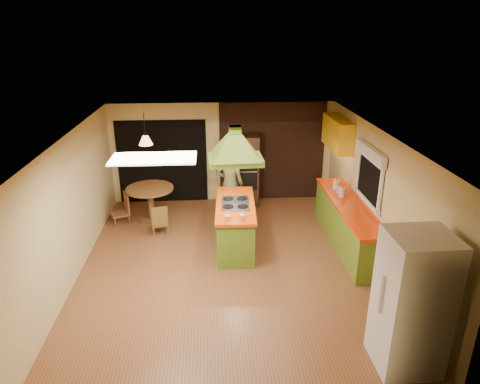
{
  "coord_description": "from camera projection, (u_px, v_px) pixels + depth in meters",
  "views": [
    {
      "loc": [
        -0.29,
        -7.06,
        4.26
      ],
      "look_at": [
        0.27,
        0.8,
        1.15
      ],
      "focal_mm": 32.0,
      "sensor_mm": 36.0,
      "label": 1
    }
  ],
  "objects": [
    {
      "name": "fluor_panel",
      "position": [
        154.0,
        158.0,
        6.04
      ],
      "size": [
        1.2,
        0.6,
        0.03
      ],
      "primitive_type": "cube",
      "color": "white",
      "rests_on": "ceiling_plane"
    },
    {
      "name": "dining_table",
      "position": [
        150.0,
        197.0,
        9.76
      ],
      "size": [
        1.07,
        1.07,
        0.8
      ],
      "rotation": [
        0.0,
        0.0,
        -0.37
      ],
      "color": "brown",
      "rests_on": "ground"
    },
    {
      "name": "brick_panel",
      "position": [
        272.0,
        152.0,
        10.76
      ],
      "size": [
        2.64,
        0.03,
        2.5
      ],
      "primitive_type": "cube",
      "color": "#381E14",
      "rests_on": "ground"
    },
    {
      "name": "chair_left",
      "position": [
        119.0,
        208.0,
        9.7
      ],
      "size": [
        0.5,
        0.5,
        0.7
      ],
      "primitive_type": null,
      "rotation": [
        0.0,
        0.0,
        -1.16
      ],
      "color": "brown",
      "rests_on": "ground"
    },
    {
      "name": "window_right",
      "position": [
        370.0,
        166.0,
        8.03
      ],
      "size": [
        0.12,
        1.35,
        1.06
      ],
      "color": "black",
      "rests_on": "room_walls"
    },
    {
      "name": "right_counter",
      "position": [
        348.0,
        224.0,
        8.68
      ],
      "size": [
        0.62,
        3.05,
        0.92
      ],
      "color": "olive",
      "rests_on": "ground"
    },
    {
      "name": "ground",
      "position": [
        229.0,
        264.0,
        8.14
      ],
      "size": [
        6.5,
        6.5,
        0.0
      ],
      "primitive_type": "plane",
      "color": "brown",
      "rests_on": "ground"
    },
    {
      "name": "refrigerator",
      "position": [
        412.0,
        303.0,
        5.42
      ],
      "size": [
        0.8,
        0.76,
        1.92
      ],
      "primitive_type": "cube",
      "rotation": [
        0.0,
        0.0,
        0.01
      ],
      "color": "white",
      "rests_on": "ground"
    },
    {
      "name": "room_walls",
      "position": [
        228.0,
        203.0,
        7.68
      ],
      "size": [
        5.5,
        6.5,
        6.5
      ],
      "color": "beige",
      "rests_on": "ground"
    },
    {
      "name": "wall_oven",
      "position": [
        247.0,
        170.0,
        10.58
      ],
      "size": [
        0.61,
        0.63,
        1.76
      ],
      "rotation": [
        0.0,
        0.0,
        -0.05
      ],
      "color": "#412515",
      "rests_on": "ground"
    },
    {
      "name": "kitchen_island",
      "position": [
        235.0,
        225.0,
        8.62
      ],
      "size": [
        0.85,
        1.93,
        0.96
      ],
      "rotation": [
        0.0,
        0.0,
        -0.05
      ],
      "color": "olive",
      "rests_on": "ground"
    },
    {
      "name": "nook_opening",
      "position": [
        163.0,
        162.0,
        10.65
      ],
      "size": [
        2.2,
        0.03,
        2.1
      ],
      "primitive_type": "cube",
      "color": "black",
      "rests_on": "ground"
    },
    {
      "name": "range_hood",
      "position": [
        235.0,
        139.0,
        7.97
      ],
      "size": [
        1.05,
        0.77,
        0.79
      ],
      "rotation": [
        0.0,
        0.0,
        0.04
      ],
      "color": "#50681A",
      "rests_on": "ceiling_plane"
    },
    {
      "name": "canister_medium",
      "position": [
        342.0,
        192.0,
        8.82
      ],
      "size": [
        0.19,
        0.19,
        0.21
      ],
      "primitive_type": "cylinder",
      "rotation": [
        0.0,
        0.0,
        0.35
      ],
      "color": "beige",
      "rests_on": "right_counter"
    },
    {
      "name": "upper_cabinets",
      "position": [
        337.0,
        134.0,
        9.63
      ],
      "size": [
        0.34,
        1.4,
        0.7
      ],
      "primitive_type": "cube",
      "color": "yellow",
      "rests_on": "room_walls"
    },
    {
      "name": "pendant_lamp",
      "position": [
        146.0,
        140.0,
        9.27
      ],
      "size": [
        0.4,
        0.4,
        0.2
      ],
      "primitive_type": "cone",
      "rotation": [
        0.0,
        0.0,
        0.43
      ],
      "color": "#FF9E3F",
      "rests_on": "ceiling_plane"
    },
    {
      "name": "man",
      "position": [
        230.0,
        185.0,
        9.67
      ],
      "size": [
        0.71,
        0.54,
        1.73
      ],
      "primitive_type": "imported",
      "rotation": [
        0.0,
        0.0,
        2.92
      ],
      "color": "brown",
      "rests_on": "ground"
    },
    {
      "name": "canister_small",
      "position": [
        339.0,
        190.0,
        9.02
      ],
      "size": [
        0.15,
        0.15,
        0.15
      ],
      "primitive_type": "cylinder",
      "rotation": [
        0.0,
        0.0,
        -0.39
      ],
      "color": "beige",
      "rests_on": "right_counter"
    },
    {
      "name": "canister_large",
      "position": [
        337.0,
        185.0,
        9.21
      ],
      "size": [
        0.17,
        0.17,
        0.21
      ],
      "primitive_type": "cylinder",
      "rotation": [
        0.0,
        0.0,
        -0.14
      ],
      "color": "beige",
      "rests_on": "right_counter"
    },
    {
      "name": "ceiling_plane",
      "position": [
        228.0,
        135.0,
        7.22
      ],
      "size": [
        6.5,
        6.5,
        0.0
      ],
      "primitive_type": "plane",
      "rotation": [
        3.14,
        0.0,
        0.0
      ],
      "color": "silver",
      "rests_on": "room_walls"
    },
    {
      "name": "chair_near",
      "position": [
        159.0,
        218.0,
        9.26
      ],
      "size": [
        0.43,
        0.43,
        0.66
      ],
      "primitive_type": null,
      "rotation": [
        0.0,
        0.0,
        3.36
      ],
      "color": "brown",
      "rests_on": "ground"
    }
  ]
}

